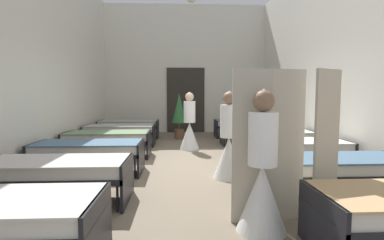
{
  "coord_description": "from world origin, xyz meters",
  "views": [
    {
      "loc": [
        -0.28,
        -6.0,
        1.43
      ],
      "look_at": [
        0.0,
        -0.08,
        0.91
      ],
      "focal_mm": 27.48,
      "sensor_mm": 36.0,
      "label": 1
    }
  ],
  "objects": [
    {
      "name": "bed_right_row_1",
      "position": [
        1.89,
        -2.15,
        0.44
      ],
      "size": [
        1.9,
        0.84,
        0.57
      ],
      "color": "black",
      "rests_on": "ground"
    },
    {
      "name": "ground_plane",
      "position": [
        0.0,
        0.0,
        -0.05
      ],
      "size": [
        6.47,
        10.61,
        0.1
      ],
      "primitive_type": "cube",
      "color": "#7A6B56"
    },
    {
      "name": "nurse_near_aisle",
      "position": [
        0.01,
        1.52,
        0.53
      ],
      "size": [
        0.52,
        0.52,
        1.49
      ],
      "rotation": [
        0.0,
        0.0,
        0.65
      ],
      "color": "white",
      "rests_on": "ground"
    },
    {
      "name": "patient_seated_primary",
      "position": [
        1.54,
        2.19,
        0.87
      ],
      "size": [
        0.44,
        0.44,
        0.8
      ],
      "color": "slate",
      "rests_on": "bed_right_row_4"
    },
    {
      "name": "bed_left_row_1",
      "position": [
        -1.89,
        -2.15,
        0.44
      ],
      "size": [
        1.9,
        0.84,
        0.57
      ],
      "color": "black",
      "rests_on": "ground"
    },
    {
      "name": "bed_right_row_2",
      "position": [
        1.89,
        -0.72,
        0.44
      ],
      "size": [
        1.9,
        0.84,
        0.57
      ],
      "color": "black",
      "rests_on": "ground"
    },
    {
      "name": "bed_right_row_3",
      "position": [
        1.89,
        0.72,
        0.44
      ],
      "size": [
        1.9,
        0.84,
        0.57
      ],
      "color": "black",
      "rests_on": "ground"
    },
    {
      "name": "room_shell",
      "position": [
        -0.0,
        1.24,
        2.35
      ],
      "size": [
        6.27,
        10.21,
        4.7
      ],
      "color": "silver",
      "rests_on": "ground"
    },
    {
      "name": "bed_left_row_3",
      "position": [
        -1.89,
        0.72,
        0.44
      ],
      "size": [
        1.9,
        0.84,
        0.57
      ],
      "color": "black",
      "rests_on": "ground"
    },
    {
      "name": "bed_right_row_5",
      "position": [
        1.89,
        3.59,
        0.44
      ],
      "size": [
        1.9,
        0.84,
        0.57
      ],
      "color": "black",
      "rests_on": "ground"
    },
    {
      "name": "bed_left_row_4",
      "position": [
        -1.89,
        2.15,
        0.44
      ],
      "size": [
        1.9,
        0.84,
        0.57
      ],
      "color": "black",
      "rests_on": "ground"
    },
    {
      "name": "bed_left_row_2",
      "position": [
        -1.89,
        -0.72,
        0.44
      ],
      "size": [
        1.9,
        0.84,
        0.57
      ],
      "color": "black",
      "rests_on": "ground"
    },
    {
      "name": "nurse_far_aisle",
      "position": [
        0.58,
        -1.12,
        0.53
      ],
      "size": [
        0.52,
        0.52,
        1.49
      ],
      "rotation": [
        0.0,
        0.0,
        0.99
      ],
      "color": "white",
      "rests_on": "ground"
    },
    {
      "name": "privacy_screen",
      "position": [
        0.94,
        -2.85,
        0.85
      ],
      "size": [
        1.24,
        0.24,
        1.7
      ],
      "rotation": [
        0.0,
        0.0,
        0.22
      ],
      "color": "#BCB29E",
      "rests_on": "ground"
    },
    {
      "name": "nurse_mid_aisle",
      "position": [
        0.59,
        -3.07,
        0.53
      ],
      "size": [
        0.52,
        0.52,
        1.49
      ],
      "rotation": [
        0.0,
        0.0,
        2.55
      ],
      "color": "white",
      "rests_on": "ground"
    },
    {
      "name": "potted_plant",
      "position": [
        -0.25,
        3.31,
        0.88
      ],
      "size": [
        0.46,
        0.46,
        1.46
      ],
      "color": "brown",
      "rests_on": "ground"
    },
    {
      "name": "bed_right_row_4",
      "position": [
        1.89,
        2.15,
        0.44
      ],
      "size": [
        1.9,
        0.84,
        0.57
      ],
      "color": "black",
      "rests_on": "ground"
    },
    {
      "name": "bed_left_row_5",
      "position": [
        -1.89,
        3.59,
        0.44
      ],
      "size": [
        1.9,
        0.84,
        0.57
      ],
      "color": "black",
      "rests_on": "ground"
    }
  ]
}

